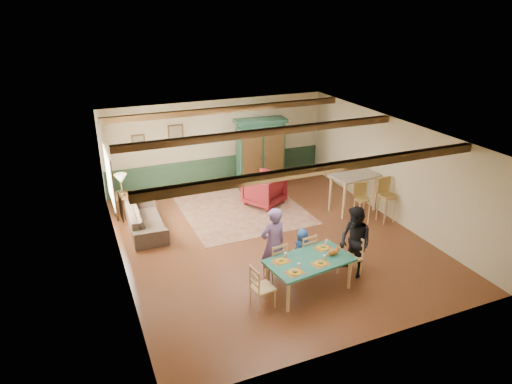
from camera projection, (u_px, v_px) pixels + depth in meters
name	position (u px, v px, depth m)	size (l,w,h in m)	color
floor	(270.00, 239.00, 11.26)	(8.00, 8.00, 0.00)	#552918
wall_back	(218.00, 143.00, 14.15)	(7.00, 0.02, 2.70)	beige
wall_left	(118.00, 213.00, 9.50)	(0.02, 8.00, 2.70)	beige
wall_right	(392.00, 169.00, 11.98)	(0.02, 8.00, 2.70)	beige
ceiling	(271.00, 133.00, 10.22)	(7.00, 8.00, 0.02)	beige
wainscot_back	(219.00, 171.00, 14.48)	(6.95, 0.03, 0.90)	#1C3421
ceiling_beam_front	(324.00, 169.00, 8.30)	(6.95, 0.16, 0.16)	#33210E
ceiling_beam_mid	(264.00, 132.00, 10.59)	(6.95, 0.16, 0.16)	#33210E
ceiling_beam_back	(227.00, 110.00, 12.81)	(6.95, 0.16, 0.16)	#33210E
window_left	(109.00, 177.00, 10.88)	(0.06, 1.60, 1.30)	white
picture_left_wall	(121.00, 206.00, 8.85)	(0.04, 0.42, 0.52)	gray
picture_back_a	(176.00, 134.00, 13.49)	(0.45, 0.04, 0.55)	gray
picture_back_b	(139.00, 143.00, 13.16)	(0.38, 0.04, 0.48)	gray
dining_table	(309.00, 275.00, 9.15)	(1.69, 0.94, 0.70)	#216855
dining_chair_far_left	(275.00, 261.00, 9.47)	(0.39, 0.41, 0.89)	tan
dining_chair_far_right	(304.00, 251.00, 9.82)	(0.39, 0.41, 0.89)	tan
dining_chair_end_left	(263.00, 287.00, 8.61)	(0.39, 0.41, 0.89)	tan
dining_chair_end_right	(350.00, 257.00, 9.61)	(0.39, 0.41, 0.89)	tan
person_man	(273.00, 244.00, 9.39)	(0.59, 0.39, 1.62)	slate
person_woman	(355.00, 242.00, 9.53)	(0.75, 0.59, 1.55)	black
person_child	(302.00, 249.00, 9.87)	(0.46, 0.30, 0.94)	#224989
cat	(333.00, 251.00, 9.14)	(0.34, 0.13, 0.17)	orange
place_setting_near_left	(295.00, 270.00, 8.56)	(0.38, 0.28, 0.11)	gold
place_setting_near_center	(321.00, 262.00, 8.85)	(0.38, 0.28, 0.11)	gold
place_setting_far_left	(281.00, 259.00, 8.94)	(0.38, 0.28, 0.11)	gold
place_setting_far_right	(323.00, 246.00, 9.42)	(0.38, 0.28, 0.11)	gold
area_rug	(239.00, 207.00, 13.03)	(3.23, 3.83, 0.01)	#C1AF8C
armoire	(260.00, 154.00, 13.95)	(1.55, 0.62, 2.20)	black
armchair	(264.00, 189.00, 13.04)	(0.98, 1.00, 0.91)	#541019
sofa	(145.00, 219.00, 11.60)	(2.12, 0.83, 0.62)	#3A2D24
end_table	(124.00, 206.00, 12.33)	(0.52, 0.52, 0.64)	#33210E
table_lamp	(121.00, 185.00, 12.09)	(0.32, 0.32, 0.58)	beige
counter_table	(353.00, 193.00, 12.59)	(1.29, 0.75, 1.07)	#BBAC92
bar_stool_left	(362.00, 204.00, 11.91)	(0.38, 0.42, 1.08)	#A4853F
bar_stool_right	(387.00, 201.00, 11.96)	(0.42, 0.46, 1.18)	#A4853F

